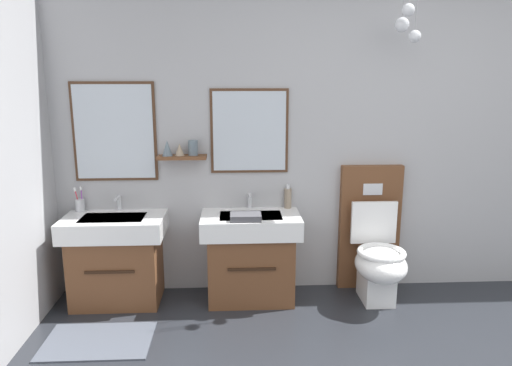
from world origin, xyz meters
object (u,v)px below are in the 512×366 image
Objects in this scene: vanity_sink_right at (251,254)px; toilet at (375,250)px; vanity_sink_left at (116,257)px; soap_dispenser at (288,198)px; folded_hand_towel at (246,217)px; toothbrush_cup at (80,204)px.

toilet reaches higher than vanity_sink_right.
vanity_sink_right is at bearing 0.00° from vanity_sink_left.
soap_dispenser is 0.86× the size of folded_hand_towel.
toothbrush_cup is at bearing 167.30° from folded_hand_towel.
vanity_sink_left is at bearing -172.91° from soap_dispenser.
toothbrush_cup is 1.05× the size of soap_dispenser.
soap_dispenser reaches higher than folded_hand_towel.
folded_hand_towel is at bearing -7.71° from vanity_sink_left.
toilet is (0.95, -0.01, 0.02)m from vanity_sink_right.
folded_hand_towel is (-0.99, -0.12, 0.32)m from toilet.
vanity_sink_left is 3.88× the size of soap_dispenser.
vanity_sink_left is 1.00× the size of vanity_sink_right.
toilet is at bearing -4.10° from toothbrush_cup.
toilet reaches higher than folded_hand_towel.
toothbrush_cup is (-0.29, 0.15, 0.37)m from vanity_sink_left.
soap_dispenser reaches higher than vanity_sink_left.
vanity_sink_left is at bearing 180.00° from vanity_sink_right.
vanity_sink_left is 0.73× the size of toilet.
soap_dispenser is at bearing 0.37° from toothbrush_cup.
folded_hand_towel is at bearing -107.04° from vanity_sink_right.
vanity_sink_left is 1.95m from toilet.
toilet is at bearing -0.27° from vanity_sink_left.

